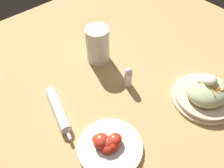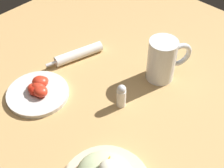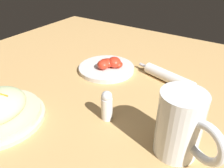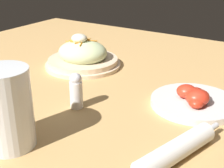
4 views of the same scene
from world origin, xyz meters
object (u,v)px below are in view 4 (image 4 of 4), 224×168
(napkin_roll, at_px, (177,150))
(tomato_plate, at_px, (194,100))
(salt_shaker, at_px, (76,90))
(salad_plate, at_px, (83,57))
(beer_mug, at_px, (4,112))

(napkin_roll, bearing_deg, tomato_plate, 101.55)
(tomato_plate, xyz_separation_m, salt_shaker, (-0.22, -0.15, 0.03))
(salad_plate, xyz_separation_m, beer_mug, (0.14, -0.41, 0.04))
(beer_mug, xyz_separation_m, salt_shaker, (0.01, 0.18, -0.03))
(beer_mug, height_order, napkin_roll, beer_mug)
(salad_plate, xyz_separation_m, napkin_roll, (0.41, -0.28, -0.01))
(napkin_roll, xyz_separation_m, salt_shaker, (-0.26, 0.06, 0.02))
(beer_mug, xyz_separation_m, napkin_roll, (0.27, 0.12, -0.05))
(napkin_roll, bearing_deg, salad_plate, 145.53)
(salad_plate, height_order, salt_shaker, salad_plate)
(salad_plate, distance_m, tomato_plate, 0.38)
(salad_plate, relative_size, napkin_roll, 1.07)
(napkin_roll, relative_size, salt_shaker, 2.59)
(beer_mug, distance_m, salt_shaker, 0.19)
(beer_mug, xyz_separation_m, tomato_plate, (0.23, 0.33, -0.05))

